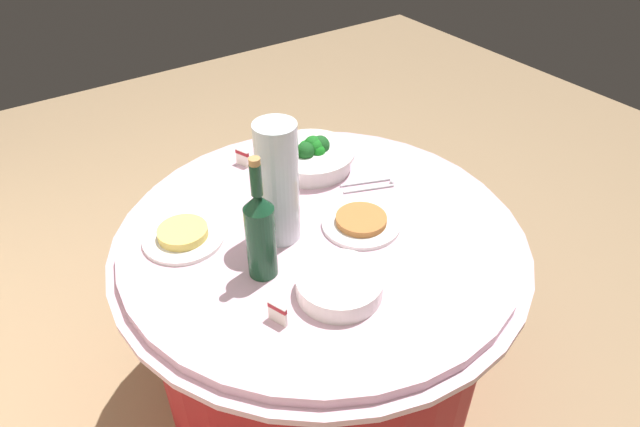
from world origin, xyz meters
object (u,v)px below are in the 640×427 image
object	(u,v)px
serving_tongs	(369,185)
food_plate_noodles	(183,235)
food_plate_peanuts	(361,222)
broccoli_bowl	(309,155)
plate_stack	(339,285)
wine_bottle	(260,232)
label_placard_mid	(278,313)
decorative_fruit_vase	(278,186)
label_placard_front	(242,157)

from	to	relation	value
serving_tongs	food_plate_noodles	distance (m)	0.58
serving_tongs	food_plate_peanuts	bearing A→B (deg)	134.47
broccoli_bowl	food_plate_noodles	world-z (taller)	broccoli_bowl
plate_stack	wine_bottle	size ratio (longest dim) A/B	0.62
food_plate_peanuts	label_placard_mid	bearing A→B (deg)	114.67
food_plate_peanuts	label_placard_mid	world-z (taller)	label_placard_mid
label_placard_mid	food_plate_noodles	bearing A→B (deg)	8.25
plate_stack	label_placard_mid	world-z (taller)	label_placard_mid
food_plate_noodles	decorative_fruit_vase	bearing A→B (deg)	-120.42
food_plate_noodles	label_placard_mid	size ratio (longest dim) A/B	4.00
label_placard_front	label_placard_mid	distance (m)	0.69
plate_stack	food_plate_peanuts	world-z (taller)	plate_stack
label_placard_front	wine_bottle	bearing A→B (deg)	157.38
plate_stack	decorative_fruit_vase	size ratio (longest dim) A/B	0.62
food_plate_peanuts	wine_bottle	bearing A→B (deg)	91.70
serving_tongs	label_placard_front	distance (m)	0.42
food_plate_noodles	label_placard_mid	bearing A→B (deg)	-171.75
serving_tongs	label_placard_mid	xyz separation A→B (m)	(-0.31, 0.51, 0.03)
food_plate_noodles	label_placard_mid	distance (m)	0.40
serving_tongs	food_plate_noodles	world-z (taller)	food_plate_noodles
label_placard_front	broccoli_bowl	bearing A→B (deg)	-127.47
wine_bottle	label_placard_front	distance (m)	0.52
label_placard_front	plate_stack	bearing A→B (deg)	172.58
broccoli_bowl	plate_stack	size ratio (longest dim) A/B	1.33
wine_bottle	label_placard_mid	world-z (taller)	wine_bottle
broccoli_bowl	label_placard_front	size ratio (longest dim) A/B	5.09
wine_bottle	label_placard_front	world-z (taller)	wine_bottle
decorative_fruit_vase	label_placard_front	world-z (taller)	decorative_fruit_vase
food_plate_peanuts	label_placard_front	world-z (taller)	label_placard_front
broccoli_bowl	label_placard_front	bearing A→B (deg)	52.53
label_placard_front	decorative_fruit_vase	bearing A→B (deg)	167.05
food_plate_noodles	label_placard_front	bearing A→B (deg)	-52.24
plate_stack	food_plate_noodles	xyz separation A→B (m)	(0.40, 0.23, -0.01)
wine_bottle	decorative_fruit_vase	size ratio (longest dim) A/B	0.99
label_placard_mid	label_placard_front	bearing A→B (deg)	-21.70
broccoli_bowl	decorative_fruit_vase	distance (m)	0.37
label_placard_front	food_plate_noodles	bearing A→B (deg)	127.76
decorative_fruit_vase	serving_tongs	world-z (taller)	decorative_fruit_vase
serving_tongs	decorative_fruit_vase	bearing A→B (deg)	97.40
decorative_fruit_vase	serving_tongs	bearing A→B (deg)	-82.60
plate_stack	wine_bottle	world-z (taller)	wine_bottle
plate_stack	decorative_fruit_vase	world-z (taller)	decorative_fruit_vase
plate_stack	wine_bottle	distance (m)	0.23
broccoli_bowl	plate_stack	bearing A→B (deg)	153.42
wine_bottle	label_placard_mid	xyz separation A→B (m)	(-0.16, 0.06, -0.10)
food_plate_peanuts	food_plate_noodles	bearing A→B (deg)	62.52
label_placard_front	label_placard_mid	world-z (taller)	same
food_plate_peanuts	food_plate_noodles	size ratio (longest dim) A/B	1.00
broccoli_bowl	serving_tongs	bearing A→B (deg)	-155.76
plate_stack	label_placard_front	distance (m)	0.65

